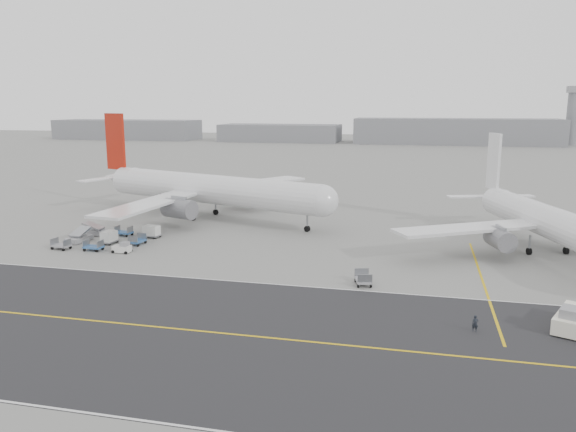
% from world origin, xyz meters
% --- Properties ---
extents(ground, '(700.00, 700.00, 0.00)m').
position_xyz_m(ground, '(0.00, 0.00, 0.00)').
color(ground, gray).
rests_on(ground, ground).
extents(taxiway, '(220.00, 59.00, 0.03)m').
position_xyz_m(taxiway, '(5.02, -17.98, 0.01)').
color(taxiway, '#2C2B2E').
rests_on(taxiway, ground).
extents(horizon_buildings, '(520.00, 28.00, 28.00)m').
position_xyz_m(horizon_buildings, '(30.00, 260.00, 0.00)').
color(horizon_buildings, gray).
rests_on(horizon_buildings, ground).
extents(control_tower, '(7.00, 7.00, 31.25)m').
position_xyz_m(control_tower, '(100.00, 265.00, 16.25)').
color(control_tower, gray).
rests_on(control_tower, ground).
extents(airliner_a, '(55.64, 54.61, 19.96)m').
position_xyz_m(airliner_a, '(-18.74, 34.83, 5.75)').
color(airliner_a, silver).
rests_on(airliner_a, ground).
extents(airliner_b, '(46.22, 47.17, 16.77)m').
position_xyz_m(airliner_b, '(40.70, 20.54, 4.84)').
color(airliner_b, silver).
rests_on(airliner_b, ground).
extents(pushback_tug, '(5.79, 8.98, 2.59)m').
position_xyz_m(pushback_tug, '(37.33, -9.12, 1.07)').
color(pushback_tug, white).
rests_on(pushback_tug, ground).
extents(gse_cluster, '(19.04, 18.42, 2.15)m').
position_xyz_m(gse_cluster, '(-26.36, 11.92, 0.00)').
color(gse_cluster, gray).
rests_on(gse_cluster, ground).
extents(stray_dolly, '(2.46, 3.25, 1.78)m').
position_xyz_m(stray_dolly, '(15.47, 0.15, 0.00)').
color(stray_dolly, silver).
rests_on(stray_dolly, ground).
extents(ground_crew_a, '(0.63, 0.43, 1.67)m').
position_xyz_m(ground_crew_a, '(27.61, -11.89, 0.83)').
color(ground_crew_a, black).
rests_on(ground_crew_a, ground).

